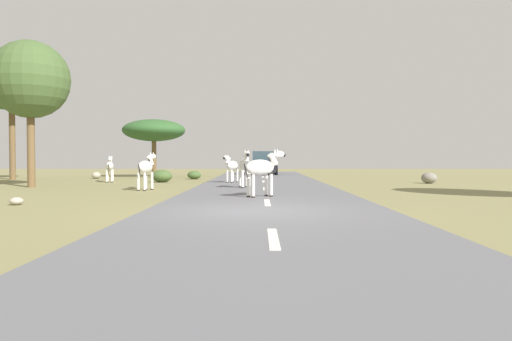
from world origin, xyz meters
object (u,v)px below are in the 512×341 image
Objects in this scene: zebra_0 at (245,165)px; zebra_3 at (110,166)px; tree_2 at (154,131)px; rock_0 at (429,178)px; zebra_1 at (232,166)px; zebra_4 at (146,167)px; rock_2 at (16,201)px; tree_0 at (30,80)px; car_0 at (263,164)px; zebra_2 at (262,168)px; tree_1 at (12,97)px; rock_1 at (96,175)px; bush_0 at (194,175)px; bush_1 at (162,176)px.

zebra_0 reaches higher than zebra_3.
tree_2 is 5.33× the size of rock_0.
zebra_1 is at bearing -88.88° from zebra_0.
zebra_4 is 6.51m from rock_2.
tree_2 reaches higher than rock_0.
zebra_3 is 0.23× the size of tree_0.
car_0 is at bearing -74.26° from zebra_1.
tree_2 is at bearing 168.35° from zebra_2.
car_0 is 17.50m from tree_1.
tree_0 is at bearing -105.67° from tree_2.
tree_0 is 9.79m from rock_1.
zebra_3 is at bearing -62.93° from rock_1.
rock_0 is (8.54, 9.05, -0.70)m from zebra_2.
rock_0 is (16.61, -1.08, -0.57)m from zebra_3.
zebra_1 is 3.73× the size of rock_2.
tree_1 is (-14.84, 13.18, 3.92)m from zebra_2.
rock_1 is (-3.13, -2.22, -2.90)m from tree_2.
tree_1 is at bearing -176.69° from bush_0.
bush_1 is at bearing -59.55° from zebra_0.
tree_1 is (-15.05, -7.95, 4.05)m from car_0.
bush_0 is (6.13, 8.07, -4.48)m from tree_0.
rock_2 is at bearing -67.14° from tree_0.
car_0 is (0.21, 21.13, -0.13)m from zebra_2.
rock_0 is 19.07m from rock_2.
car_0 is 14.68m from rock_0.
car_0 is at bearing 73.24° from rock_2.
zebra_1 reaches higher than zebra_3.
tree_0 is at bearing 112.86° from rock_2.
zebra_2 reaches higher than bush_0.
zebra_3 is 1.78× the size of bush_0.
rock_1 is (-10.47, -6.71, -0.64)m from car_0.
rock_0 is at bearing -20.66° from bush_0.
car_0 is (0.91, 16.47, -0.15)m from zebra_0.
rock_1 is (-9.57, 9.76, -0.78)m from zebra_0.
zebra_3 is at bearing 12.91° from zebra_1.
zebra_2 is 21.13m from car_0.
bush_1 is at bearing 41.77° from tree_0.
bush_1 reaches higher than bush_0.
zebra_3 is 12.45m from rock_2.
zebra_3 is 16.66m from rock_0.
zebra_2 is at bearing 18.12° from rock_2.
tree_1 is at bearing -40.75° from zebra_0.
zebra_2 is (1.51, -8.88, 0.08)m from zebra_1.
rock_0 is at bearing -25.83° from tree_2.
bush_1 reaches higher than rock_2.
zebra_3 is at bearing -137.55° from bush_0.
tree_0 is at bearing -16.15° from zebra_0.
car_0 reaches higher than bush_0.
car_0 is 12.33m from bush_1.
bush_0 is (-4.06, 13.81, -0.72)m from zebra_2.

